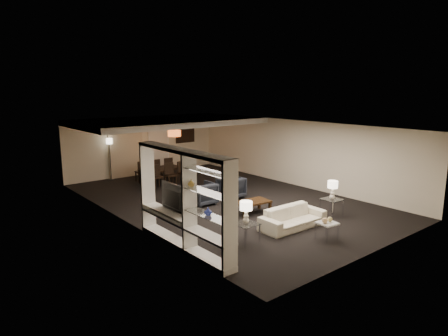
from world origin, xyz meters
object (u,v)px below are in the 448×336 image
at_px(chair_nl, 157,177).
at_px(table_lamp_left, 246,212).
at_px(armchair_right, 231,188).
at_px(vase_amber, 191,183).
at_px(marble_table, 327,231).
at_px(side_table_right, 332,207).
at_px(chair_fr, 167,167).
at_px(table_lamp_right, 332,190).
at_px(dining_table, 162,175).
at_px(chair_fl, 141,171).
at_px(coffee_table, 252,207).
at_px(vase_blue, 208,211).
at_px(chair_fm, 154,169).
at_px(television, 171,199).
at_px(armchair_left, 202,194).
at_px(floor_speaker, 186,219).
at_px(floor_lamp, 110,159).
at_px(sofa, 293,218).
at_px(chair_nr, 184,172).
at_px(side_table_left, 246,233).
at_px(pendant_light, 174,133).
at_px(chair_nm, 171,175).

bearing_deg(chair_nl, table_lamp_left, -95.60).
bearing_deg(armchair_right, vase_amber, 32.21).
relative_size(armchair_right, marble_table, 1.79).
xyz_separation_m(side_table_right, chair_fr, (-1.14, 7.42, 0.18)).
height_order(table_lamp_right, chair_fr, table_lamp_right).
relative_size(dining_table, chair_fl, 1.92).
height_order(table_lamp_left, vase_amber, vase_amber).
height_order(coffee_table, vase_blue, vase_blue).
height_order(armchair_right, chair_fm, chair_fm).
bearing_deg(dining_table, television, -125.26).
bearing_deg(armchair_left, floor_speaker, 46.82).
xyz_separation_m(side_table_right, marble_table, (-1.70, -1.10, -0.03)).
height_order(floor_speaker, chair_nl, floor_speaker).
height_order(armchair_left, table_lamp_left, table_lamp_left).
height_order(chair_fr, floor_lamp, floor_lamp).
distance_m(television, dining_table, 6.38).
relative_size(armchair_left, chair_nl, 0.92).
height_order(coffee_table, armchair_right, armchair_right).
distance_m(sofa, vase_blue, 3.20).
relative_size(marble_table, chair_fm, 0.51).
relative_size(armchair_right, chair_nr, 0.92).
xyz_separation_m(television, floor_lamp, (1.58, 7.23, -0.23)).
xyz_separation_m(coffee_table, table_lamp_left, (-1.70, -1.60, 0.58)).
distance_m(table_lamp_left, vase_amber, 1.65).
bearing_deg(dining_table, table_lamp_left, -110.76).
relative_size(side_table_left, chair_fm, 0.62).
bearing_deg(marble_table, vase_amber, 155.60).
bearing_deg(armchair_left, table_lamp_left, 72.16).
bearing_deg(chair_fr, floor_speaker, 67.79).
xyz_separation_m(coffee_table, marble_table, (0.00, -2.70, 0.03)).
relative_size(chair_nr, chair_fl, 1.00).
relative_size(pendant_light, sofa, 0.27).
bearing_deg(vase_amber, chair_fm, 66.97).
distance_m(pendant_light, coffee_table, 5.44).
bearing_deg(floor_lamp, coffee_table, -77.98).
relative_size(armchair_right, side_table_right, 1.49).
height_order(table_lamp_right, vase_blue, vase_blue).
bearing_deg(coffee_table, side_table_right, -43.26).
relative_size(pendant_light, dining_table, 0.32).
height_order(vase_amber, chair_nl, vase_amber).
distance_m(vase_blue, chair_nr, 7.42).
xyz_separation_m(vase_amber, chair_fl, (2.43, 7.13, -1.21)).
height_order(marble_table, vase_amber, vase_amber).
height_order(chair_nl, chair_fr, same).
bearing_deg(floor_speaker, dining_table, 69.66).
bearing_deg(side_table_left, coffee_table, 43.26).
bearing_deg(coffee_table, chair_fr, 84.47).
relative_size(table_lamp_right, chair_fr, 0.64).
height_order(floor_speaker, chair_nm, floor_speaker).
bearing_deg(chair_nr, dining_table, 129.56).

